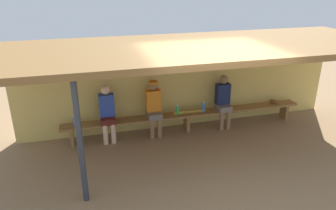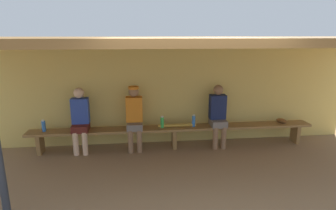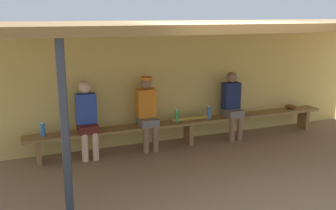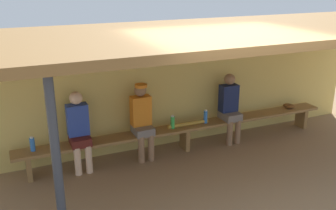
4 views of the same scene
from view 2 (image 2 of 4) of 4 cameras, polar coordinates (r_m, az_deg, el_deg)
The scene contains 12 objects.
ground_plane at distance 4.72m, azimuth 3.79°, elevation -15.88°, with size 24.00×24.00×0.00m, color #8C6D4C.
back_wall at distance 6.19m, azimuth 0.72°, elevation 2.45°, with size 8.00×0.20×2.20m, color #D8BC60.
dugout_roof at distance 4.78m, azimuth 2.74°, elevation 12.95°, with size 8.00×2.80×0.12m, color brown.
bench at distance 5.95m, azimuth 1.24°, elevation -5.17°, with size 6.00×0.36×0.46m.
player_in_blue at distance 5.80m, azimuth -6.89°, elevation -2.08°, with size 0.34×0.42×1.34m.
player_rightmost at distance 5.92m, azimuth -17.48°, elevation -2.49°, with size 0.34×0.42×1.34m.
player_with_sunglasses at distance 6.05m, azimuth 10.18°, elevation -1.69°, with size 0.34×0.42×1.34m.
water_bottle_green at distance 5.86m, azimuth -1.20°, elevation -3.52°, with size 0.07×0.07×0.25m.
water_bottle_orange at distance 5.95m, azimuth 5.25°, elevation -3.24°, with size 0.07×0.07×0.26m.
water_bottle_blue at distance 6.17m, azimuth -24.05°, elevation -3.91°, with size 0.08×0.08×0.24m.
baseball_glove_worn at distance 6.70m, azimuth 22.15°, elevation -2.97°, with size 0.24×0.17×0.09m, color brown.
baseball_bat at distance 5.93m, azimuth 1.89°, elevation -4.18°, with size 0.07×0.07×0.81m, color #B28C33.
Camera 2 is at (-0.75, -4.01, 2.37)m, focal length 29.85 mm.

